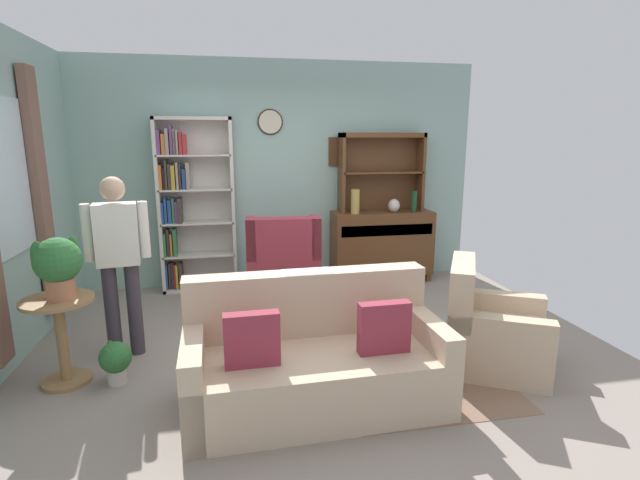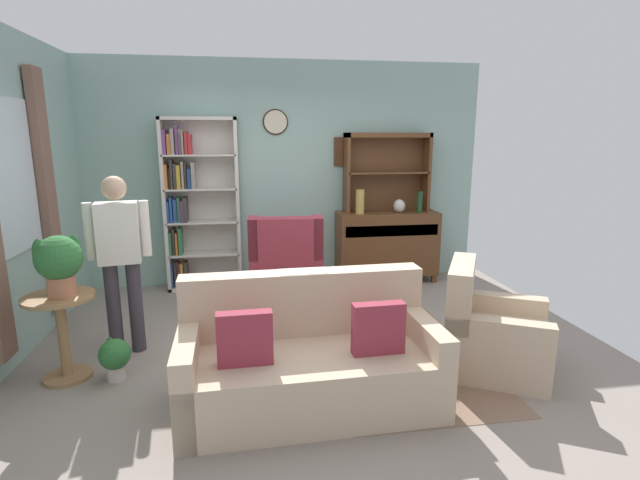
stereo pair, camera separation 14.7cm
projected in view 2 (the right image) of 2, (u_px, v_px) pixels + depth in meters
ground_plane at (313, 347)px, 4.36m from camera, size 5.40×4.60×0.02m
wall_back at (289, 174)px, 6.11m from camera, size 5.00×0.09×2.80m
area_rug at (341, 359)px, 4.09m from camera, size 2.36×2.15×0.01m
bookshelf at (195, 202)px, 5.81m from camera, size 0.90×0.30×2.10m
sideboard at (387, 243)px, 6.23m from camera, size 1.30×0.45×0.92m
sideboard_hutch at (387, 161)px, 6.11m from camera, size 1.10×0.26×1.00m
vase_tall at (360, 202)px, 5.97m from camera, size 0.11×0.11×0.31m
vase_round at (399, 206)px, 6.08m from camera, size 0.15×0.15×0.17m
bottle_wine at (419, 202)px, 6.09m from camera, size 0.07×0.07×0.27m
couch_floral at (309, 361)px, 3.39m from camera, size 1.82×0.90×0.90m
armchair_floral at (491, 336)px, 3.88m from camera, size 1.04×1.03×0.88m
wingback_chair at (286, 274)px, 5.29m from camera, size 0.84×0.85×1.05m
plant_stand at (62, 328)px, 3.70m from camera, size 0.52×0.52×0.69m
potted_plant_large at (59, 261)px, 3.58m from camera, size 0.34×0.34×0.47m
potted_plant_small at (115, 356)px, 3.73m from camera, size 0.24×0.24×0.34m
person_reading at (120, 253)px, 4.07m from camera, size 0.53×0.25×1.56m
coffee_table at (318, 317)px, 4.12m from camera, size 0.80×0.50×0.42m
book_stack at (322, 303)px, 4.14m from camera, size 0.16×0.16×0.09m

